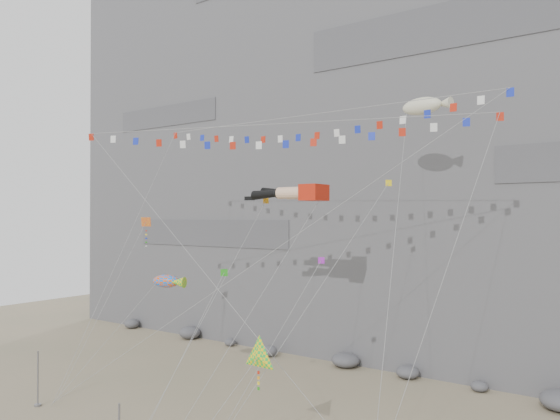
% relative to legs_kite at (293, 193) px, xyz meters
% --- Properties ---
extents(cliff, '(80.00, 28.00, 50.00)m').
position_rel_legs_kite_xyz_m(cliff, '(-0.84, 24.88, 9.35)').
color(cliff, slate).
rests_on(cliff, ground).
extents(talus_boulders, '(60.00, 3.00, 1.20)m').
position_rel_legs_kite_xyz_m(talus_boulders, '(-0.84, 9.88, -15.05)').
color(talus_boulders, '#5B5B60').
rests_on(talus_boulders, ground).
extents(anchor_pole_left, '(0.12, 0.12, 4.01)m').
position_rel_legs_kite_xyz_m(anchor_pole_left, '(-14.21, -12.31, -13.64)').
color(anchor_pole_left, gray).
rests_on(anchor_pole_left, ground).
extents(legs_kite, '(6.79, 16.36, 21.82)m').
position_rel_legs_kite_xyz_m(legs_kite, '(0.00, 0.00, 0.00)').
color(legs_kite, red).
rests_on(legs_kite, ground).
extents(flag_banner_upper, '(29.61, 12.43, 28.78)m').
position_rel_legs_kite_xyz_m(flag_banner_upper, '(0.88, 0.65, 6.00)').
color(flag_banner_upper, red).
rests_on(flag_banner_upper, ground).
extents(flag_banner_lower, '(28.67, 9.91, 23.40)m').
position_rel_legs_kite_xyz_m(flag_banner_lower, '(0.56, -3.43, 4.77)').
color(flag_banner_lower, red).
rests_on(flag_banner_lower, ground).
extents(harlequin_kite, '(1.94, 8.67, 15.45)m').
position_rel_legs_kite_xyz_m(harlequin_kite, '(-14.05, -2.38, -2.31)').
color(harlequin_kite, red).
rests_on(harlequin_kite, ground).
extents(fish_windsock, '(6.07, 8.53, 12.12)m').
position_rel_legs_kite_xyz_m(fish_windsock, '(-9.19, -4.47, -6.94)').
color(fish_windsock, '#E9510B').
rests_on(fish_windsock, ground).
extents(delta_kite, '(4.05, 4.39, 8.07)m').
position_rel_legs_kite_xyz_m(delta_kite, '(4.76, -10.49, -9.61)').
color(delta_kite, yellow).
rests_on(delta_kite, ground).
extents(blimp_windsock, '(4.92, 15.25, 26.41)m').
position_rel_legs_kite_xyz_m(blimp_windsock, '(8.38, 4.90, 6.48)').
color(blimp_windsock, beige).
rests_on(blimp_windsock, ground).
extents(small_kite_a, '(1.03, 13.76, 20.03)m').
position_rel_legs_kite_xyz_m(small_kite_a, '(-2.96, 0.13, -0.93)').
color(small_kite_a, orange).
rests_on(small_kite_a, ground).
extents(small_kite_b, '(1.85, 11.26, 15.27)m').
position_rel_legs_kite_xyz_m(small_kite_b, '(3.91, -2.59, -5.07)').
color(small_kite_b, purple).
rests_on(small_kite_b, ground).
extents(small_kite_c, '(1.48, 9.63, 13.45)m').
position_rel_legs_kite_xyz_m(small_kite_c, '(-1.45, -6.43, -5.81)').
color(small_kite_c, '#219316').
rests_on(small_kite_c, ground).
extents(small_kite_d, '(4.56, 16.38, 23.00)m').
position_rel_legs_kite_xyz_m(small_kite_d, '(6.73, 1.84, 0.17)').
color(small_kite_d, yellow).
rests_on(small_kite_d, ground).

